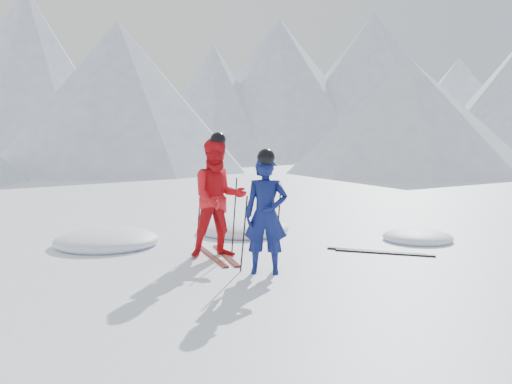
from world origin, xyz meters
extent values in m
plane|color=white|center=(0.00, 0.00, 0.00)|extent=(160.00, 160.00, 0.00)
cone|color=#B2BCD1|center=(-11.51, 40.48, 7.17)|extent=(23.96, 23.96, 14.35)
cone|color=#B2BCD1|center=(-5.08, 51.27, 5.96)|extent=(17.69, 17.69, 11.93)
cone|color=#B2BCD1|center=(4.51, 43.52, 5.42)|extent=(19.63, 19.63, 10.85)
cone|color=#B2BCD1|center=(11.74, 46.25, 7.07)|extent=(23.31, 23.31, 14.15)
cone|color=#B2BCD1|center=(21.49, 44.84, 7.44)|extent=(28.94, 28.94, 14.88)
cone|color=silver|center=(31.93, 45.34, 5.38)|extent=(24.45, 24.45, 10.76)
cone|color=#B2BCD1|center=(12.00, 20.00, 3.25)|extent=(14.00, 14.00, 6.50)
cone|color=#B2BCD1|center=(-4.00, 26.00, 4.50)|extent=(16.00, 16.00, 9.00)
imported|color=#0D1652|center=(-1.61, -0.62, 0.87)|extent=(0.73, 0.59, 1.74)
imported|color=red|center=(-2.11, 0.65, 0.99)|extent=(1.02, 0.83, 1.99)
cylinder|color=black|center=(-1.91, -0.47, 0.58)|extent=(0.12, 0.08, 1.16)
cylinder|color=black|center=(-1.36, -0.37, 0.58)|extent=(0.12, 0.07, 1.16)
cylinder|color=black|center=(-2.41, 0.90, 0.66)|extent=(0.13, 0.10, 1.32)
cylinder|color=black|center=(-1.81, 0.80, 0.66)|extent=(0.13, 0.09, 1.32)
cube|color=black|center=(-2.23, 0.65, 0.01)|extent=(0.29, 1.70, 0.03)
cube|color=black|center=(-1.99, 0.65, 0.01)|extent=(0.17, 1.70, 0.03)
cube|color=black|center=(0.63, 0.36, 0.01)|extent=(1.47, 1.01, 0.03)
cube|color=black|center=(0.73, 0.21, 0.01)|extent=(1.50, 0.96, 0.03)
ellipsoid|color=white|center=(-3.99, 2.08, 0.00)|extent=(1.93, 1.93, 0.43)
ellipsoid|color=white|center=(1.92, 1.18, 0.00)|extent=(1.35, 1.35, 0.30)
ellipsoid|color=white|center=(-1.23, 2.81, 0.00)|extent=(1.95, 1.95, 0.43)
camera|label=1|loc=(-3.56, -8.26, 1.99)|focal=38.00mm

